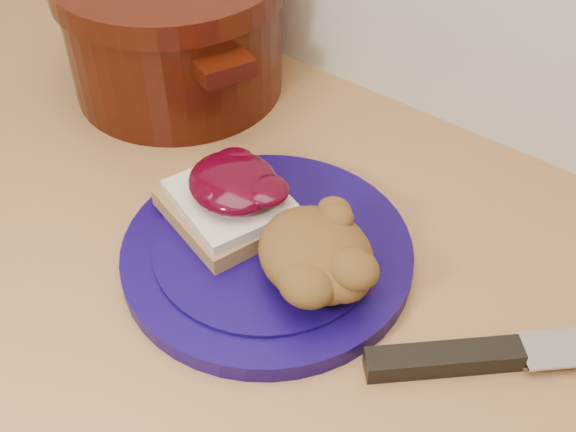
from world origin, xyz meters
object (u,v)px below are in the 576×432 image
Objects in this scene: pepper_grinder at (187,11)px; chef_knife at (499,354)px; butter_knife at (477,364)px; dutch_oven at (174,29)px; plate at (267,253)px.

chef_knife is at bearing -20.22° from pepper_grinder.
pepper_grinder is at bearing 117.17° from butter_knife.
butter_knife is at bearing -22.04° from pepper_grinder.
chef_knife is 0.53m from dutch_oven.
pepper_grinder is at bearing 116.36° from chef_knife.
pepper_grinder is at bearing 144.03° from plate.
plate is 0.78× the size of dutch_oven.
plate is 0.23m from chef_knife.
plate is 2.13× the size of pepper_grinder.
dutch_oven is 2.71× the size of pepper_grinder.
pepper_grinder is (-0.32, 0.23, 0.06)m from plate.
plate is at bearing -35.97° from pepper_grinder.
chef_knife reaches higher than butter_knife.
chef_knife is 0.59m from pepper_grinder.
butter_knife is (0.22, 0.01, -0.01)m from plate.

